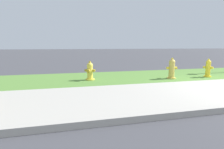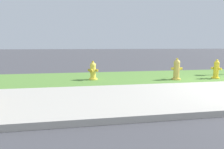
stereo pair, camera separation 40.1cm
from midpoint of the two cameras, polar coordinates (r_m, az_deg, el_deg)
name	(u,v)px [view 1 (the left image)]	position (r m, az deg, el deg)	size (l,w,h in m)	color
grass_verge	(184,74)	(8.10, 21.26, 0.14)	(18.00, 2.79, 0.01)	#568438
fire_hydrant_across_street	(90,71)	(6.28, -9.05, 1.08)	(0.38, 0.36, 0.68)	yellow
fire_hydrant_near_corner	(172,69)	(6.76, 17.32, 1.80)	(0.40, 0.37, 0.77)	gold
fire_hydrant_by_grass_verge	(208,68)	(7.67, 27.59, 1.78)	(0.33, 0.35, 0.71)	yellow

